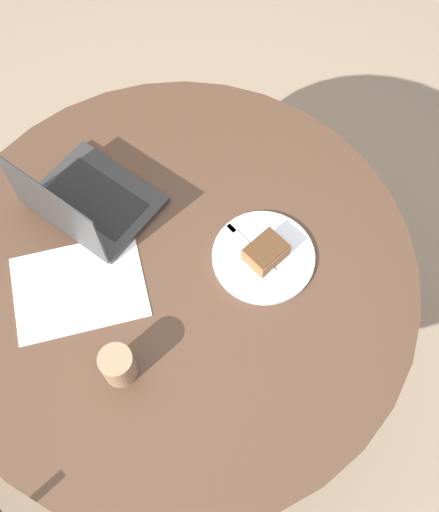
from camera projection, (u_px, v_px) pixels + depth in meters
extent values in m
plane|color=gray|center=(189.00, 357.00, 2.13)|extent=(12.00, 12.00, 0.00)
cylinder|color=#4C3323|center=(189.00, 356.00, 2.12)|extent=(0.55, 0.55, 0.02)
cylinder|color=#4C3323|center=(184.00, 321.00, 1.80)|extent=(0.13, 0.13, 0.70)
cylinder|color=#4C3323|center=(176.00, 271.00, 1.47)|extent=(1.19, 1.19, 0.03)
cube|color=white|center=(79.00, 287.00, 1.44)|extent=(0.36, 0.31, 0.00)
cylinder|color=silver|center=(263.00, 257.00, 1.47)|extent=(0.25, 0.25, 0.01)
cube|color=brown|center=(266.00, 252.00, 1.44)|extent=(0.12, 0.12, 0.04)
cube|color=#4D311C|center=(266.00, 248.00, 1.42)|extent=(0.11, 0.11, 0.00)
cube|color=silver|center=(251.00, 248.00, 1.47)|extent=(0.12, 0.14, 0.00)
cube|color=silver|center=(231.00, 228.00, 1.49)|extent=(0.04, 0.04, 0.00)
cylinder|color=#997556|center=(118.00, 366.00, 1.30)|extent=(0.08, 0.08, 0.10)
cube|color=#2D2D2D|center=(97.00, 200.00, 1.53)|extent=(0.38, 0.36, 0.02)
cube|color=black|center=(96.00, 198.00, 1.53)|extent=(0.28, 0.25, 0.00)
cube|color=#2D2D2D|center=(53.00, 210.00, 1.39)|extent=(0.24, 0.18, 0.20)
cube|color=black|center=(55.00, 209.00, 1.39)|extent=(0.23, 0.17, 0.19)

